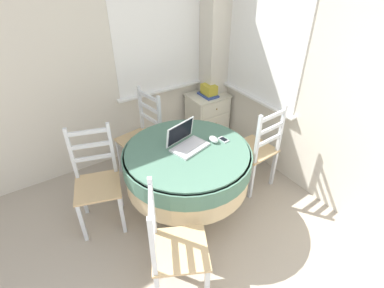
{
  "coord_description": "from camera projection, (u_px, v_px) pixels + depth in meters",
  "views": [
    {
      "loc": [
        -0.34,
        -0.02,
        2.29
      ],
      "look_at": [
        0.96,
        1.98,
        0.68
      ],
      "focal_mm": 28.0,
      "sensor_mm": 36.0,
      "label": 1
    }
  ],
  "objects": [
    {
      "name": "corner_room_shell",
      "position": [
        216.0,
        80.0,
        2.65
      ],
      "size": [
        4.33,
        4.97,
        2.55
      ],
      "color": "beige",
      "rests_on": "ground_plane"
    },
    {
      "name": "round_dining_table",
      "position": [
        187.0,
        164.0,
        2.76
      ],
      "size": [
        1.17,
        1.17,
        0.75
      ],
      "color": "#4C3D2D",
      "rests_on": "ground_plane"
    },
    {
      "name": "laptop",
      "position": [
        186.0,
        142.0,
        2.69
      ],
      "size": [
        0.38,
        0.32,
        0.22
      ],
      "color": "silver",
      "rests_on": "round_dining_table"
    },
    {
      "name": "computer_mouse",
      "position": [
        214.0,
        139.0,
        2.76
      ],
      "size": [
        0.07,
        0.1,
        0.05
      ],
      "color": "white",
      "rests_on": "round_dining_table"
    },
    {
      "name": "cell_phone",
      "position": [
        224.0,
        140.0,
        2.8
      ],
      "size": [
        0.07,
        0.11,
        0.01
      ],
      "color": "#B2B7BC",
      "rests_on": "round_dining_table"
    },
    {
      "name": "dining_chair_near_back_window",
      "position": [
        142.0,
        137.0,
        3.36
      ],
      "size": [
        0.47,
        0.47,
        1.0
      ],
      "color": "tan",
      "rests_on": "ground_plane"
    },
    {
      "name": "dining_chair_near_right_window",
      "position": [
        257.0,
        150.0,
        3.16
      ],
      "size": [
        0.43,
        0.43,
        1.0
      ],
      "color": "tan",
      "rests_on": "ground_plane"
    },
    {
      "name": "dining_chair_camera_near",
      "position": [
        173.0,
        249.0,
        2.14
      ],
      "size": [
        0.54,
        0.54,
        1.0
      ],
      "color": "tan",
      "rests_on": "ground_plane"
    },
    {
      "name": "dining_chair_left_flank",
      "position": [
        97.0,
        182.0,
        2.73
      ],
      "size": [
        0.5,
        0.51,
        1.0
      ],
      "color": "tan",
      "rests_on": "ground_plane"
    },
    {
      "name": "corner_cabinet",
      "position": [
        207.0,
        117.0,
        4.08
      ],
      "size": [
        0.5,
        0.41,
        0.64
      ],
      "color": "silver",
      "rests_on": "ground_plane"
    },
    {
      "name": "storage_box",
      "position": [
        209.0,
        90.0,
        3.84
      ],
      "size": [
        0.14,
        0.19,
        0.15
      ],
      "color": "gold",
      "rests_on": "corner_cabinet"
    },
    {
      "name": "book_on_cabinet",
      "position": [
        208.0,
        95.0,
        3.87
      ],
      "size": [
        0.17,
        0.26,
        0.02
      ],
      "color": "#33478C",
      "rests_on": "corner_cabinet"
    }
  ]
}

